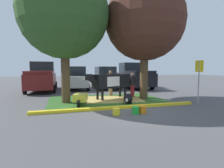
{
  "coord_description": "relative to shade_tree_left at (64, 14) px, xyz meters",
  "views": [
    {
      "loc": [
        -2.88,
        -7.39,
        1.8
      ],
      "look_at": [
        0.12,
        2.8,
        0.9
      ],
      "focal_mm": 28.38,
      "sensor_mm": 36.0,
      "label": 1
    }
  ],
  "objects": [
    {
      "name": "pickup_truck_black",
      "position": [
        6.48,
        6.03,
        -3.49
      ],
      "size": [
        2.28,
        5.43,
        2.42
      ],
      "color": "black",
      "rests_on": "ground"
    },
    {
      "name": "shade_tree_left",
      "position": [
        0.0,
        0.0,
        0.0
      ],
      "size": [
        4.61,
        4.61,
        6.93
      ],
      "color": "#4C3823",
      "rests_on": "ground"
    },
    {
      "name": "bucket_orange",
      "position": [
        2.92,
        -3.18,
        -4.45
      ],
      "size": [
        0.32,
        0.32,
        0.3
      ],
      "color": "orange",
      "rests_on": "ground"
    },
    {
      "name": "grass_island",
      "position": [
        2.29,
        0.16,
        -4.6
      ],
      "size": [
        6.48,
        4.28,
        0.02
      ],
      "primitive_type": "cube",
      "color": "#2D5B23",
      "rests_on": "ground"
    },
    {
      "name": "parking_sign",
      "position": [
        6.27,
        -2.51,
        -3.04
      ],
      "size": [
        0.1,
        0.44,
        2.22
      ],
      "color": "#99999E",
      "rests_on": "ground"
    },
    {
      "name": "calf_lying",
      "position": [
        3.2,
        -0.89,
        -4.37
      ],
      "size": [
        0.93,
        1.3,
        0.48
      ],
      "color": "black",
      "rests_on": "ground"
    },
    {
      "name": "curb_yellow",
      "position": [
        2.29,
        -2.13,
        -4.55
      ],
      "size": [
        7.68,
        0.24,
        0.12
      ],
      "primitive_type": "cube",
      "color": "yellow",
      "rests_on": "ground"
    },
    {
      "name": "bucket_green",
      "position": [
        2.6,
        -3.21,
        -4.45
      ],
      "size": [
        0.3,
        0.3,
        0.3
      ],
      "color": "green",
      "rests_on": "ground"
    },
    {
      "name": "wheelbarrow",
      "position": [
        0.66,
        -0.89,
        -4.22
      ],
      "size": [
        0.92,
        1.61,
        0.63
      ],
      "color": "gold",
      "rests_on": "ground"
    },
    {
      "name": "ground_plane",
      "position": [
        2.6,
        -2.25,
        -4.61
      ],
      "size": [
        80.0,
        80.0,
        0.0
      ],
      "primitive_type": "plane",
      "color": "#4C4C4F"
    },
    {
      "name": "sedan_silver",
      "position": [
        1.04,
        6.35,
        -3.62
      ],
      "size": [
        2.07,
        4.43,
        2.02
      ],
      "color": "silver",
      "rests_on": "ground"
    },
    {
      "name": "hatchback_white",
      "position": [
        3.76,
        6.35,
        -3.62
      ],
      "size": [
        2.07,
        4.43,
        2.02
      ],
      "color": "silver",
      "rests_on": "ground"
    },
    {
      "name": "hay_bedding",
      "position": [
        2.72,
        0.25,
        -4.58
      ],
      "size": [
        3.5,
        2.82,
        0.04
      ],
      "primitive_type": "cube",
      "rotation": [
        0.0,
        0.0,
        -0.14
      ],
      "color": "tan",
      "rests_on": "ground"
    },
    {
      "name": "pickup_truck_maroon",
      "position": [
        -1.7,
        6.07,
        -3.49
      ],
      "size": [
        2.28,
        5.43,
        2.42
      ],
      "color": "maroon",
      "rests_on": "ground"
    },
    {
      "name": "shade_tree_right",
      "position": [
        4.59,
        0.06,
        0.0
      ],
      "size": [
        4.68,
        4.68,
        6.97
      ],
      "color": "#4C3823",
      "rests_on": "ground"
    },
    {
      "name": "bucket_yellow",
      "position": [
        1.8,
        -3.16,
        -4.46
      ],
      "size": [
        0.31,
        0.31,
        0.27
      ],
      "color": "yellow",
      "rests_on": "ground"
    },
    {
      "name": "cow_holstein",
      "position": [
        2.57,
        0.41,
        -3.53
      ],
      "size": [
        3.0,
        1.58,
        1.53
      ],
      "color": "black",
      "rests_on": "ground"
    },
    {
      "name": "person_handler",
      "position": [
        2.94,
        1.64,
        -3.69
      ],
      "size": [
        0.53,
        0.34,
        1.7
      ],
      "color": "#9E7F5B",
      "rests_on": "ground"
    },
    {
      "name": "person_visitor_near",
      "position": [
        4.14,
        0.75,
        -3.77
      ],
      "size": [
        0.35,
        0.45,
        1.56
      ],
      "color": "maroon",
      "rests_on": "ground"
    }
  ]
}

